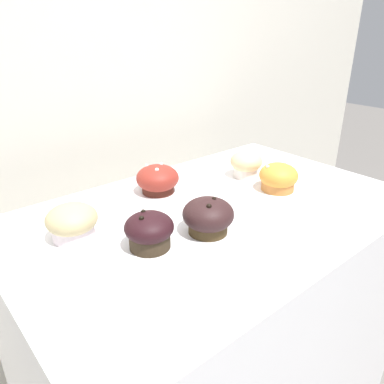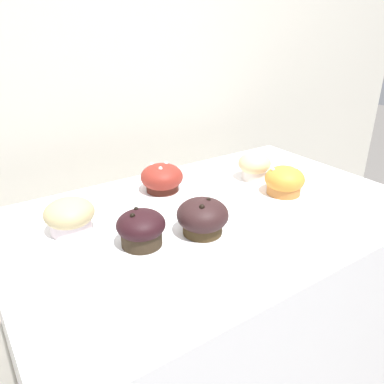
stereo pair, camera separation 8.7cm
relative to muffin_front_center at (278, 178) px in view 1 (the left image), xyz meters
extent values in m
cube|color=beige|center=(-0.22, 0.62, -0.03)|extent=(3.20, 0.10, 1.80)
cube|color=white|center=(-0.22, 0.02, -0.48)|extent=(1.00, 0.64, 0.90)
cylinder|color=#C57939|center=(0.00, 0.00, -0.01)|extent=(0.09, 0.09, 0.04)
ellipsoid|color=orange|center=(0.00, 0.00, 0.01)|extent=(0.11, 0.11, 0.07)
sphere|color=white|center=(-0.03, 0.01, 0.03)|extent=(0.01, 0.01, 0.01)
sphere|color=white|center=(0.03, -0.01, 0.04)|extent=(0.01, 0.01, 0.01)
cylinder|color=white|center=(0.01, 0.12, -0.01)|extent=(0.07, 0.07, 0.05)
ellipsoid|color=#E0BC84|center=(0.01, 0.12, 0.01)|extent=(0.10, 0.10, 0.06)
cylinder|color=#322618|center=(-0.44, -0.01, -0.01)|extent=(0.09, 0.09, 0.05)
ellipsoid|color=black|center=(-0.44, -0.01, 0.01)|extent=(0.10, 0.10, 0.06)
sphere|color=black|center=(-0.45, -0.02, 0.04)|extent=(0.01, 0.01, 0.01)
sphere|color=black|center=(-0.43, 0.01, 0.04)|extent=(0.01, 0.01, 0.01)
cylinder|color=#481D15|center=(-0.26, 0.20, -0.02)|extent=(0.09, 0.09, 0.04)
ellipsoid|color=maroon|center=(-0.26, 0.20, 0.01)|extent=(0.12, 0.12, 0.07)
sphere|color=white|center=(-0.27, 0.23, 0.03)|extent=(0.01, 0.01, 0.01)
sphere|color=white|center=(-0.24, 0.21, 0.04)|extent=(0.01, 0.01, 0.01)
sphere|color=white|center=(-0.28, 0.18, 0.04)|extent=(0.01, 0.01, 0.01)
cylinder|color=#3E2F19|center=(-0.30, -0.05, -0.01)|extent=(0.09, 0.09, 0.04)
ellipsoid|color=black|center=(-0.30, -0.05, 0.01)|extent=(0.11, 0.11, 0.07)
sphere|color=black|center=(-0.32, -0.07, 0.04)|extent=(0.01, 0.01, 0.01)
sphere|color=black|center=(-0.29, -0.05, 0.04)|extent=(0.01, 0.01, 0.01)
cylinder|color=silver|center=(-0.54, 0.12, -0.01)|extent=(0.09, 0.09, 0.05)
ellipsoid|color=tan|center=(-0.54, 0.12, 0.01)|extent=(0.11, 0.11, 0.06)
camera|label=1|loc=(-0.79, -0.57, 0.39)|focal=35.00mm
camera|label=2|loc=(-0.72, -0.63, 0.39)|focal=35.00mm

